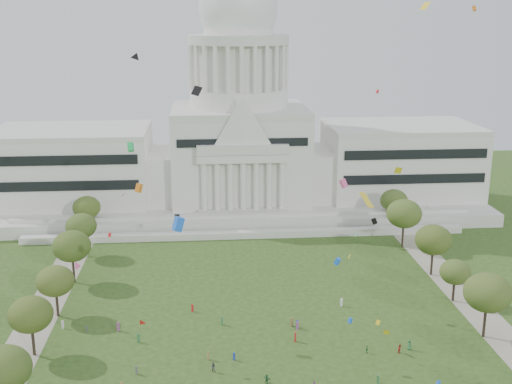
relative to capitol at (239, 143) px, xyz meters
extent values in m
cube|color=beige|center=(0.00, 1.41, -20.30)|extent=(160.00, 60.00, 4.00)
cube|color=beige|center=(0.00, -31.59, -21.30)|extent=(130.00, 3.00, 2.00)
cube|color=beige|center=(0.00, -23.59, -19.80)|extent=(140.00, 3.00, 5.00)
cube|color=silver|center=(-55.00, 0.41, -7.30)|extent=(50.00, 34.00, 22.00)
cube|color=silver|center=(55.00, 0.41, -7.30)|extent=(50.00, 34.00, 22.00)
cube|color=silver|center=(-27.00, -1.59, -10.30)|extent=(12.00, 26.00, 16.00)
cube|color=silver|center=(27.00, -1.59, -10.30)|extent=(12.00, 26.00, 16.00)
cube|color=silver|center=(0.00, 0.41, -4.30)|extent=(44.00, 38.00, 28.00)
cube|color=silver|center=(0.00, -19.59, -1.10)|extent=(28.00, 3.00, 2.40)
cube|color=black|center=(-55.00, -16.79, -5.30)|extent=(46.00, 0.40, 11.00)
cube|color=black|center=(55.00, -16.79, -5.30)|extent=(46.00, 0.40, 11.00)
cylinder|color=silver|center=(0.00, 0.41, 15.10)|extent=(32.00, 32.00, 6.00)
cylinder|color=silver|center=(0.00, 0.41, 25.10)|extent=(28.00, 28.00, 14.00)
cylinder|color=beige|center=(0.00, 0.41, 33.60)|extent=(32.40, 32.40, 3.00)
cylinder|color=silver|center=(0.00, 0.41, 39.10)|extent=(22.00, 22.00, 8.00)
ellipsoid|color=silver|center=(0.00, 0.41, 43.10)|extent=(25.00, 25.00, 26.20)
cube|color=gray|center=(-48.00, -83.59, -22.28)|extent=(8.00, 160.00, 0.04)
cube|color=gray|center=(48.00, -83.59, -22.28)|extent=(8.00, 160.00, 0.04)
ellipsoid|color=#334A18|center=(-44.07, -116.55, -13.33)|extent=(8.86, 8.86, 7.25)
cylinder|color=black|center=(-45.04, -96.29, -19.56)|extent=(0.56, 0.56, 5.47)
ellipsoid|color=#354714|center=(-45.04, -96.29, -13.77)|extent=(8.42, 8.42, 6.89)
cylinder|color=black|center=(44.17, -96.15, -19.19)|extent=(0.56, 0.56, 6.20)
ellipsoid|color=#3C501C|center=(44.17, -96.15, -12.62)|extent=(9.55, 9.55, 7.82)
cylinder|color=black|center=(-44.09, -79.67, -19.66)|extent=(0.56, 0.56, 5.27)
ellipsoid|color=#3E4F1A|center=(-44.09, -79.67, -14.07)|extent=(8.12, 8.12, 6.65)
cylinder|color=black|center=(44.40, -79.10, -20.02)|extent=(0.56, 0.56, 4.56)
ellipsoid|color=#3B501D|center=(44.40, -79.10, -15.19)|extent=(7.01, 7.01, 5.74)
cylinder|color=black|center=(-44.08, -61.17, -19.28)|extent=(0.56, 0.56, 6.03)
ellipsoid|color=#2F4815|center=(-44.08, -61.17, -12.89)|extent=(9.29, 9.29, 7.60)
cylinder|color=black|center=(44.76, -63.55, -19.31)|extent=(0.56, 0.56, 5.97)
ellipsoid|color=#344614|center=(44.76, -63.55, -12.99)|extent=(9.19, 9.19, 7.52)
cylinder|color=black|center=(-45.22, -42.58, -19.59)|extent=(0.56, 0.56, 5.41)
ellipsoid|color=#334A1A|center=(-45.22, -42.58, -13.86)|extent=(8.33, 8.33, 6.81)
cylinder|color=black|center=(43.49, -43.40, -19.11)|extent=(0.56, 0.56, 6.37)
ellipsoid|color=#3B521C|center=(43.49, -43.40, -12.35)|extent=(9.82, 9.82, 8.03)
cylinder|color=black|center=(-46.87, -24.45, -19.64)|extent=(0.56, 0.56, 5.32)
ellipsoid|color=#364B16|center=(-46.87, -24.45, -14.00)|extent=(8.19, 8.19, 6.70)
cylinder|color=black|center=(45.96, -25.46, -19.56)|extent=(0.56, 0.56, 5.47)
ellipsoid|color=#364B1B|center=(45.96, -25.46, -13.77)|extent=(8.42, 8.42, 6.89)
imported|color=#33723F|center=(27.51, -100.12, -21.27)|extent=(1.19, 1.13, 2.05)
imported|color=#B21E1E|center=(25.29, -101.23, -21.39)|extent=(1.02, 0.99, 1.81)
imported|color=#33723F|center=(-1.43, -109.71, -21.43)|extent=(1.56, 1.60, 1.73)
imported|color=#4C4C51|center=(-10.86, -105.09, -21.36)|extent=(1.00, 0.74, 1.87)
imported|color=#33723F|center=(18.91, -100.77, -21.54)|extent=(0.51, 0.89, 1.50)
cube|color=silver|center=(18.38, -79.69, -21.38)|extent=(0.57, 0.51, 1.83)
cube|color=#4C4C51|center=(-24.78, -104.82, -21.51)|extent=(0.41, 0.49, 1.57)
cube|color=#994C8C|center=(-30.19, -87.67, -21.32)|extent=(0.52, 0.60, 1.94)
cube|color=#B21E1E|center=(-14.99, -79.91, -21.43)|extent=(0.53, 0.53, 1.74)
cube|color=silver|center=(-41.88, -85.58, -21.43)|extent=(0.54, 0.47, 1.72)
cube|color=#994C8C|center=(6.91, -90.12, -21.41)|extent=(0.55, 0.50, 1.77)
cube|color=olive|center=(5.89, -88.47, -21.33)|extent=(0.49, 0.59, 1.92)
cube|color=#33723F|center=(18.24, -111.29, -21.52)|extent=(0.49, 0.42, 1.56)
cube|color=#33723F|center=(-8.72, -86.69, -21.37)|extent=(0.41, 0.55, 1.85)
cube|color=olive|center=(-11.70, -100.80, -21.46)|extent=(0.33, 0.47, 1.67)
cube|color=#B21E1E|center=(5.73, -95.10, -21.32)|extent=(0.37, 0.55, 1.95)
cube|color=navy|center=(6.98, -89.36, -21.43)|extent=(0.50, 0.54, 1.72)
cube|color=navy|center=(-6.82, -101.37, -21.53)|extent=(0.43, 0.48, 1.53)
cube|color=#33723F|center=(-25.52, -92.91, -21.35)|extent=(0.58, 0.47, 1.88)
cube|color=#4C4C51|center=(-36.60, -87.75, -21.55)|extent=(0.26, 0.41, 1.50)
camera|label=1|loc=(-11.51, -210.06, 40.43)|focal=45.00mm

